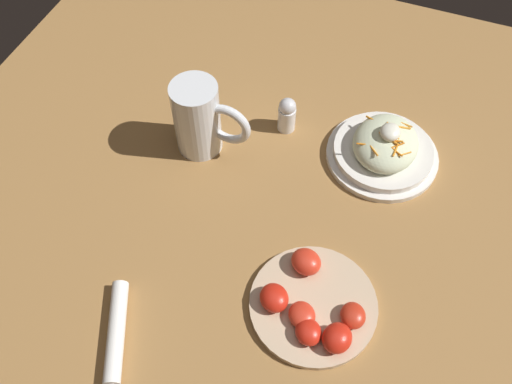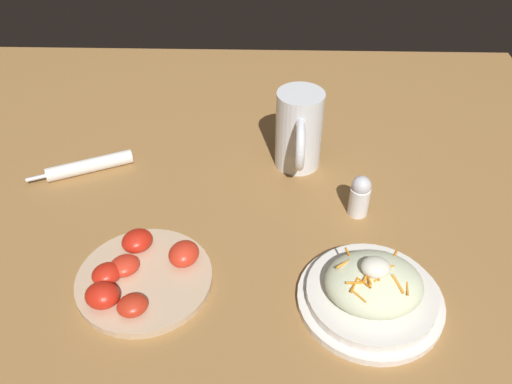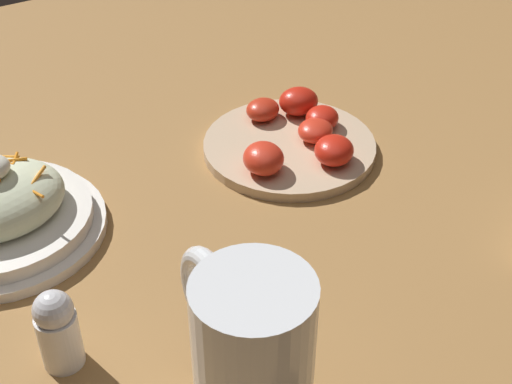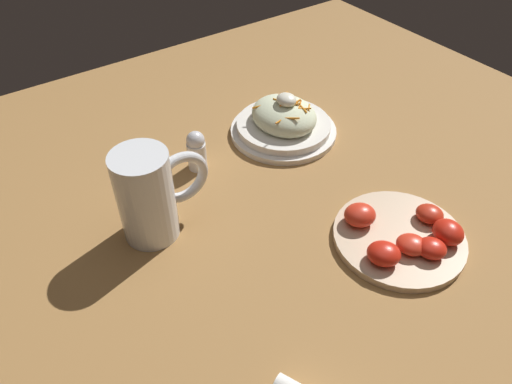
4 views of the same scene
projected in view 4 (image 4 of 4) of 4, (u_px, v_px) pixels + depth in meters
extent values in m
plane|color=#9E703D|center=(309.00, 226.00, 0.79)|extent=(1.43, 1.43, 0.00)
cylinder|color=white|center=(283.00, 131.00, 0.98)|extent=(0.21, 0.21, 0.01)
cylinder|color=white|center=(284.00, 125.00, 0.97)|extent=(0.19, 0.19, 0.02)
ellipsoid|color=beige|center=(284.00, 115.00, 0.96)|extent=(0.14, 0.12, 0.06)
cylinder|color=orange|center=(295.00, 104.00, 0.93)|extent=(0.01, 0.03, 0.01)
cylinder|color=orange|center=(289.00, 101.00, 0.94)|extent=(0.01, 0.02, 0.01)
cylinder|color=orange|center=(257.00, 107.00, 0.95)|extent=(0.01, 0.02, 0.01)
cylinder|color=orange|center=(277.00, 100.00, 0.94)|extent=(0.02, 0.01, 0.00)
cylinder|color=orange|center=(300.00, 105.00, 0.94)|extent=(0.02, 0.02, 0.01)
cylinder|color=orange|center=(309.00, 107.00, 0.94)|extent=(0.02, 0.02, 0.01)
cylinder|color=orange|center=(305.00, 109.00, 0.93)|extent=(0.01, 0.02, 0.00)
cylinder|color=orange|center=(280.00, 121.00, 0.91)|extent=(0.01, 0.02, 0.01)
cylinder|color=orange|center=(283.00, 93.00, 0.98)|extent=(0.01, 0.02, 0.00)
cylinder|color=orange|center=(286.00, 105.00, 0.93)|extent=(0.01, 0.02, 0.01)
cylinder|color=orange|center=(287.00, 100.00, 0.94)|extent=(0.03, 0.02, 0.01)
cylinder|color=orange|center=(292.00, 118.00, 0.91)|extent=(0.02, 0.02, 0.01)
cylinder|color=orange|center=(294.00, 105.00, 0.93)|extent=(0.01, 0.02, 0.01)
cylinder|color=orange|center=(304.00, 109.00, 0.93)|extent=(0.02, 0.01, 0.01)
cylinder|color=orange|center=(285.00, 95.00, 0.96)|extent=(0.02, 0.03, 0.01)
ellipsoid|color=white|center=(286.00, 100.00, 0.93)|extent=(0.04, 0.04, 0.02)
cylinder|color=white|center=(146.00, 196.00, 0.73)|extent=(0.09, 0.09, 0.15)
cylinder|color=orange|center=(148.00, 208.00, 0.75)|extent=(0.08, 0.08, 0.10)
cylinder|color=white|center=(142.00, 180.00, 0.71)|extent=(0.08, 0.08, 0.01)
torus|color=white|center=(181.00, 178.00, 0.75)|extent=(0.02, 0.09, 0.09)
cylinder|color=#D1B28E|center=(399.00, 238.00, 0.76)|extent=(0.21, 0.21, 0.01)
ellipsoid|color=red|center=(431.00, 248.00, 0.72)|extent=(0.06, 0.06, 0.03)
ellipsoid|color=red|center=(384.00, 254.00, 0.71)|extent=(0.07, 0.07, 0.03)
ellipsoid|color=red|center=(412.00, 245.00, 0.73)|extent=(0.06, 0.06, 0.02)
ellipsoid|color=red|center=(360.00, 215.00, 0.77)|extent=(0.06, 0.06, 0.03)
ellipsoid|color=red|center=(448.00, 232.00, 0.74)|extent=(0.06, 0.05, 0.03)
ellipsoid|color=red|center=(430.00, 214.00, 0.78)|extent=(0.06, 0.05, 0.02)
cylinder|color=white|center=(197.00, 156.00, 0.89)|extent=(0.04, 0.04, 0.05)
sphere|color=silver|center=(195.00, 140.00, 0.86)|extent=(0.03, 0.03, 0.03)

